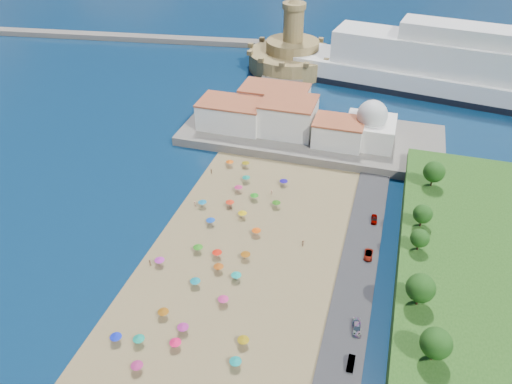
% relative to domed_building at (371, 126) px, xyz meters
% --- Properties ---
extents(ground, '(700.00, 700.00, 0.00)m').
position_rel_domed_building_xyz_m(ground, '(-30.00, -71.00, -8.97)').
color(ground, '#071938').
rests_on(ground, ground).
extents(terrace, '(90.00, 36.00, 3.00)m').
position_rel_domed_building_xyz_m(terrace, '(-20.00, 2.00, -7.47)').
color(terrace, '#59544C').
rests_on(terrace, ground).
extents(jetty, '(18.00, 70.00, 2.40)m').
position_rel_domed_building_xyz_m(jetty, '(-42.00, 37.00, -7.77)').
color(jetty, '#59544C').
rests_on(jetty, ground).
extents(breakwater, '(199.03, 34.77, 2.60)m').
position_rel_domed_building_xyz_m(breakwater, '(-140.00, 82.00, -7.67)').
color(breakwater, '#59544C').
rests_on(breakwater, ground).
extents(waterfront_buildings, '(57.00, 29.00, 11.00)m').
position_rel_domed_building_xyz_m(waterfront_buildings, '(-33.05, 2.64, -1.10)').
color(waterfront_buildings, silver).
rests_on(waterfront_buildings, terrace).
extents(domed_building, '(16.00, 16.00, 15.00)m').
position_rel_domed_building_xyz_m(domed_building, '(0.00, 0.00, 0.00)').
color(domed_building, silver).
rests_on(domed_building, terrace).
extents(fortress, '(40.00, 40.00, 32.40)m').
position_rel_domed_building_xyz_m(fortress, '(-42.00, 67.00, -2.29)').
color(fortress, '#A38851').
rests_on(fortress, ground).
extents(cruise_ship, '(161.24, 47.04, 34.87)m').
position_rel_domed_building_xyz_m(cruise_ship, '(41.22, 54.74, 1.35)').
color(cruise_ship, black).
rests_on(cruise_ship, ground).
extents(beach_parasols, '(30.25, 116.73, 2.20)m').
position_rel_domed_building_xyz_m(beach_parasols, '(-30.48, -79.62, -6.83)').
color(beach_parasols, gray).
rests_on(beach_parasols, beach).
extents(beachgoers, '(37.55, 97.42, 1.87)m').
position_rel_domed_building_xyz_m(beachgoers, '(-32.78, -59.86, -7.84)').
color(beachgoers, tan).
rests_on(beachgoers, beach).
extents(parked_cars, '(2.55, 52.01, 1.35)m').
position_rel_domed_building_xyz_m(parked_cars, '(6.00, -65.07, -7.62)').
color(parked_cars, gray).
rests_on(parked_cars, promenade).
extents(hillside_trees, '(12.21, 109.76, 7.78)m').
position_rel_domed_building_xyz_m(hillside_trees, '(18.26, -73.85, 1.25)').
color(hillside_trees, '#382314').
rests_on(hillside_trees, hillside).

